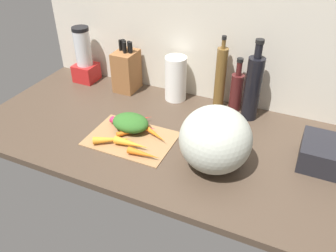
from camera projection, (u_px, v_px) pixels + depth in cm
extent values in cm
cube|color=#47382B|center=(167.00, 136.00, 149.45)|extent=(170.00, 80.00, 3.00)
cube|color=beige|center=(200.00, 38.00, 160.75)|extent=(170.00, 3.00, 60.00)
cube|color=#997047|center=(131.00, 138.00, 144.68)|extent=(36.02, 25.41, 0.80)
cone|color=orange|center=(134.00, 131.00, 146.51)|extent=(12.11, 12.19, 2.18)
cone|color=orange|center=(153.00, 132.00, 144.93)|extent=(16.72, 10.41, 3.14)
cone|color=orange|center=(132.00, 144.00, 137.99)|extent=(15.05, 4.01, 3.41)
cone|color=#B2264C|center=(123.00, 126.00, 149.04)|extent=(15.61, 7.78, 3.00)
cone|color=#B2264C|center=(138.00, 126.00, 148.28)|extent=(16.40, 6.15, 3.39)
cone|color=orange|center=(144.00, 154.00, 132.97)|extent=(13.77, 3.30, 2.89)
cone|color=red|center=(135.00, 120.00, 153.11)|extent=(14.45, 14.04, 3.07)
cone|color=orange|center=(113.00, 140.00, 140.62)|extent=(15.46, 10.47, 3.12)
ellipsoid|color=#2D6023|center=(130.00, 123.00, 147.60)|extent=(16.31, 12.55, 6.90)
ellipsoid|color=#B2B7A8|center=(215.00, 139.00, 123.69)|extent=(26.66, 26.59, 24.96)
cube|color=brown|center=(127.00, 71.00, 176.26)|extent=(10.69, 13.36, 20.89)
cylinder|color=black|center=(120.00, 45.00, 170.50)|extent=(1.42, 1.42, 5.50)
cylinder|color=black|center=(123.00, 45.00, 170.74)|extent=(2.08, 2.08, 5.50)
cylinder|color=black|center=(124.00, 46.00, 169.58)|extent=(2.08, 2.08, 5.50)
cylinder|color=black|center=(124.00, 48.00, 167.61)|extent=(1.53, 1.53, 5.50)
cylinder|color=black|center=(129.00, 47.00, 168.88)|extent=(1.61, 1.61, 5.50)
cylinder|color=black|center=(130.00, 48.00, 167.85)|extent=(2.12, 2.12, 5.50)
cube|color=red|center=(86.00, 72.00, 188.30)|extent=(11.53, 11.53, 9.36)
cylinder|color=silver|center=(83.00, 48.00, 180.37)|extent=(8.65, 8.65, 18.82)
cylinder|color=black|center=(80.00, 29.00, 174.57)|extent=(8.82, 8.82, 1.80)
cylinder|color=white|center=(176.00, 79.00, 167.46)|extent=(10.55, 10.55, 22.29)
cylinder|color=brown|center=(220.00, 79.00, 158.95)|extent=(5.20, 5.20, 29.75)
cylinder|color=brown|center=(224.00, 44.00, 149.43)|extent=(1.83, 1.83, 4.11)
cylinder|color=black|center=(224.00, 38.00, 147.82)|extent=(2.10, 2.10, 1.60)
cylinder|color=#471919|center=(236.00, 93.00, 159.94)|extent=(6.01, 6.01, 18.10)
cylinder|color=#471919|center=(239.00, 69.00, 153.01)|extent=(2.53, 2.53, 6.51)
cylinder|color=black|center=(240.00, 60.00, 150.73)|extent=(2.91, 2.91, 1.60)
cylinder|color=black|center=(253.00, 89.00, 150.79)|extent=(7.30, 7.30, 29.45)
cylinder|color=black|center=(259.00, 51.00, 140.69)|extent=(3.21, 3.21, 6.45)
cylinder|color=black|center=(260.00, 41.00, 138.43)|extent=(3.69, 3.69, 1.60)
cube|color=black|center=(335.00, 156.00, 127.82)|extent=(25.07, 19.15, 9.57)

